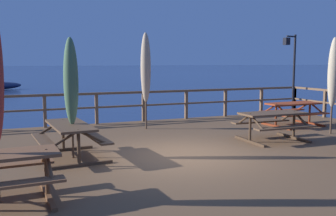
{
  "coord_description": "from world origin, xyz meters",
  "views": [
    {
      "loc": [
        -3.6,
        -7.9,
        3.02
      ],
      "look_at": [
        0.0,
        0.79,
        1.89
      ],
      "focal_mm": 41.38,
      "sensor_mm": 36.0,
      "label": 1
    }
  ],
  "objects_px": {
    "picnic_table_back_left": "(293,109)",
    "lamp_post_hooked": "(291,62)",
    "picnic_table_front_left": "(273,120)",
    "patio_umbrella_short_back": "(71,82)",
    "patio_umbrella_tall_mid_left": "(333,73)",
    "picnic_table_mid_centre": "(70,133)",
    "patio_umbrella_tall_back_left": "(146,68)"
  },
  "relations": [
    {
      "from": "picnic_table_back_left",
      "to": "lamp_post_hooked",
      "type": "xyz_separation_m",
      "value": [
        1.68,
        2.18,
        1.56
      ]
    },
    {
      "from": "patio_umbrella_short_back",
      "to": "picnic_table_back_left",
      "type": "bearing_deg",
      "value": 12.49
    },
    {
      "from": "picnic_table_mid_centre",
      "to": "patio_umbrella_tall_back_left",
      "type": "relative_size",
      "value": 0.66
    },
    {
      "from": "picnic_table_front_left",
      "to": "lamp_post_hooked",
      "type": "height_order",
      "value": "lamp_post_hooked"
    },
    {
      "from": "picnic_table_back_left",
      "to": "lamp_post_hooked",
      "type": "bearing_deg",
      "value": 52.46
    },
    {
      "from": "lamp_post_hooked",
      "to": "picnic_table_back_left",
      "type": "bearing_deg",
      "value": -127.54
    },
    {
      "from": "patio_umbrella_tall_mid_left",
      "to": "patio_umbrella_tall_back_left",
      "type": "bearing_deg",
      "value": 148.73
    },
    {
      "from": "picnic_table_back_left",
      "to": "patio_umbrella_short_back",
      "type": "xyz_separation_m",
      "value": [
        -7.52,
        -1.67,
        1.14
      ]
    },
    {
      "from": "patio_umbrella_short_back",
      "to": "patio_umbrella_tall_back_left",
      "type": "distance_m",
      "value": 4.02
    },
    {
      "from": "picnic_table_mid_centre",
      "to": "picnic_table_front_left",
      "type": "xyz_separation_m",
      "value": [
        5.37,
        -0.11,
        -0.0
      ]
    },
    {
      "from": "picnic_table_back_left",
      "to": "patio_umbrella_tall_back_left",
      "type": "height_order",
      "value": "patio_umbrella_tall_back_left"
    },
    {
      "from": "picnic_table_back_left",
      "to": "patio_umbrella_tall_mid_left",
      "type": "distance_m",
      "value": 2.07
    },
    {
      "from": "patio_umbrella_short_back",
      "to": "picnic_table_front_left",
      "type": "bearing_deg",
      "value": -1.16
    },
    {
      "from": "patio_umbrella_tall_back_left",
      "to": "patio_umbrella_tall_mid_left",
      "type": "distance_m",
      "value": 5.6
    },
    {
      "from": "picnic_table_front_left",
      "to": "lamp_post_hooked",
      "type": "distance_m",
      "value": 5.76
    },
    {
      "from": "picnic_table_back_left",
      "to": "picnic_table_front_left",
      "type": "bearing_deg",
      "value": -141.21
    },
    {
      "from": "picnic_table_mid_centre",
      "to": "patio_umbrella_tall_mid_left",
      "type": "height_order",
      "value": "patio_umbrella_tall_mid_left"
    },
    {
      "from": "picnic_table_mid_centre",
      "to": "patio_umbrella_short_back",
      "type": "relative_size",
      "value": 0.76
    },
    {
      "from": "picnic_table_mid_centre",
      "to": "picnic_table_back_left",
      "type": "bearing_deg",
      "value": 12.4
    },
    {
      "from": "picnic_table_back_left",
      "to": "patio_umbrella_short_back",
      "type": "height_order",
      "value": "patio_umbrella_short_back"
    },
    {
      "from": "picnic_table_front_left",
      "to": "picnic_table_back_left",
      "type": "xyz_separation_m",
      "value": [
        2.21,
        1.78,
        0.0
      ]
    },
    {
      "from": "patio_umbrella_tall_back_left",
      "to": "patio_umbrella_tall_mid_left",
      "type": "bearing_deg",
      "value": -31.27
    },
    {
      "from": "picnic_table_back_left",
      "to": "patio_umbrella_tall_mid_left",
      "type": "height_order",
      "value": "patio_umbrella_tall_mid_left"
    },
    {
      "from": "picnic_table_front_left",
      "to": "patio_umbrella_tall_mid_left",
      "type": "distance_m",
      "value": 2.54
    },
    {
      "from": "picnic_table_back_left",
      "to": "patio_umbrella_tall_mid_left",
      "type": "bearing_deg",
      "value": -89.9
    },
    {
      "from": "picnic_table_front_left",
      "to": "patio_umbrella_tall_mid_left",
      "type": "relative_size",
      "value": 0.64
    },
    {
      "from": "picnic_table_front_left",
      "to": "lamp_post_hooked",
      "type": "bearing_deg",
      "value": 45.52
    },
    {
      "from": "picnic_table_back_left",
      "to": "lamp_post_hooked",
      "type": "distance_m",
      "value": 3.16
    },
    {
      "from": "picnic_table_mid_centre",
      "to": "patio_umbrella_tall_back_left",
      "type": "distance_m",
      "value": 4.27
    },
    {
      "from": "patio_umbrella_tall_back_left",
      "to": "patio_umbrella_short_back",
      "type": "bearing_deg",
      "value": -133.15
    },
    {
      "from": "picnic_table_mid_centre",
      "to": "patio_umbrella_tall_mid_left",
      "type": "distance_m",
      "value": 7.68
    },
    {
      "from": "picnic_table_front_left",
      "to": "picnic_table_back_left",
      "type": "height_order",
      "value": "same"
    }
  ]
}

